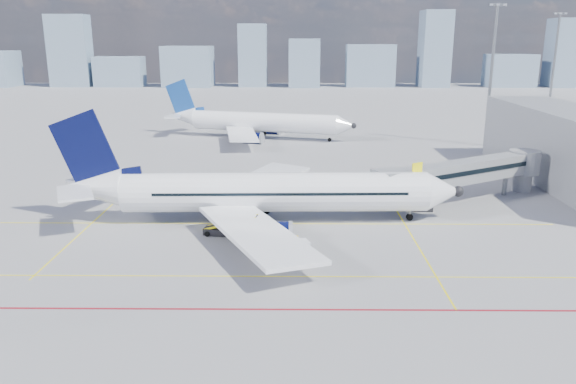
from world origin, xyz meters
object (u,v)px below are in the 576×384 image
ramp_worker (297,244)px  cargo_dolly (291,252)px  main_aircraft (258,193)px  second_aircraft (256,122)px  belt_loader (225,230)px  baggage_tug (277,254)px

ramp_worker → cargo_dolly: bearing=162.7°
main_aircraft → second_aircraft: size_ratio=1.13×
main_aircraft → belt_loader: size_ratio=7.66×
ramp_worker → second_aircraft: bearing=4.6°
cargo_dolly → second_aircraft: bearing=77.8°
second_aircraft → cargo_dolly: 66.10m
main_aircraft → baggage_tug: (2.43, -11.66, -2.47)m
baggage_tug → ramp_worker: bearing=50.0°
belt_loader → baggage_tug: bearing=-41.2°
second_aircraft → baggage_tug: 65.73m
second_aircraft → belt_loader: bearing=-74.0°
belt_loader → ramp_worker: belt_loader is taller
baggage_tug → belt_loader: size_ratio=0.39×
main_aircraft → ramp_worker: size_ratio=24.42×
belt_loader → ramp_worker: 8.89m
belt_loader → ramp_worker: size_ratio=3.19×
ramp_worker → main_aircraft: bearing=21.2°
baggage_tug → belt_loader: belt_loader is taller
second_aircraft → belt_loader: second_aircraft is taller
main_aircraft → baggage_tug: 12.17m
main_aircraft → cargo_dolly: 12.65m
baggage_tug → ramp_worker: (1.81, 2.00, 0.16)m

